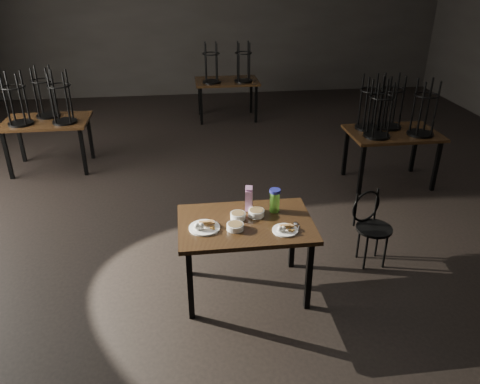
{
  "coord_description": "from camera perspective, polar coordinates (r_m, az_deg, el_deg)",
  "views": [
    {
      "loc": [
        -0.91,
        -4.79,
        2.86
      ],
      "look_at": [
        -0.4,
        -0.84,
        0.85
      ],
      "focal_mm": 35.0,
      "sensor_mm": 36.0,
      "label": 1
    }
  ],
  "objects": [
    {
      "name": "plate_right",
      "position": [
        4.04,
        5.51,
        -4.52
      ],
      "size": [
        0.22,
        0.22,
        0.07
      ],
      "color": "white",
      "rests_on": "main_table"
    },
    {
      "name": "bowl_big",
      "position": [
        4.05,
        -0.59,
        -4.21
      ],
      "size": [
        0.15,
        0.15,
        0.05
      ],
      "color": "white",
      "rests_on": "main_table"
    },
    {
      "name": "bg_table_left",
      "position": [
        7.36,
        -22.65,
        8.27
      ],
      "size": [
        1.2,
        0.8,
        1.48
      ],
      "color": "black",
      "rests_on": "ground"
    },
    {
      "name": "bg_table_far",
      "position": [
        9.13,
        -1.6,
        13.41
      ],
      "size": [
        1.2,
        0.8,
        1.48
      ],
      "color": "black",
      "rests_on": "ground"
    },
    {
      "name": "main_table",
      "position": [
        4.2,
        0.69,
        -4.61
      ],
      "size": [
        1.2,
        0.8,
        0.75
      ],
      "color": "black",
      "rests_on": "ground"
    },
    {
      "name": "spoon",
      "position": [
        4.15,
        6.83,
        -3.93
      ],
      "size": [
        0.05,
        0.18,
        0.01
      ],
      "color": "silver",
      "rests_on": "main_table"
    },
    {
      "name": "bentwood_chair",
      "position": [
        4.93,
        15.64,
        -3.54
      ],
      "size": [
        0.4,
        0.4,
        0.77
      ],
      "rotation": [
        0.0,
        0.0,
        0.35
      ],
      "color": "black",
      "rests_on": "ground"
    },
    {
      "name": "bg_table_right",
      "position": [
        6.65,
        18.01,
        7.41
      ],
      "size": [
        1.2,
        0.8,
        1.48
      ],
      "color": "black",
      "rests_on": "ground"
    },
    {
      "name": "juice_carton",
      "position": [
        4.3,
        1.1,
        -0.84
      ],
      "size": [
        0.08,
        0.08,
        0.26
      ],
      "color": "#801772",
      "rests_on": "main_table"
    },
    {
      "name": "room",
      "position": [
        4.9,
        2.94,
        20.52
      ],
      "size": [
        12.0,
        12.04,
        3.22
      ],
      "color": "black",
      "rests_on": "ground"
    },
    {
      "name": "water_bottle",
      "position": [
        4.3,
        4.25,
        -1.0
      ],
      "size": [
        0.13,
        0.13,
        0.22
      ],
      "color": "#64C53A",
      "rests_on": "main_table"
    },
    {
      "name": "bowl_near",
      "position": [
        4.2,
        -0.25,
        -2.89
      ],
      "size": [
        0.14,
        0.14,
        0.05
      ],
      "color": "white",
      "rests_on": "main_table"
    },
    {
      "name": "plate_left",
      "position": [
        4.07,
        -4.4,
        -4.19
      ],
      "size": [
        0.27,
        0.27,
        0.09
      ],
      "color": "white",
      "rests_on": "main_table"
    },
    {
      "name": "bowl_far",
      "position": [
        4.25,
        2.0,
        -2.53
      ],
      "size": [
        0.15,
        0.15,
        0.06
      ],
      "color": "white",
      "rests_on": "main_table"
    }
  ]
}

